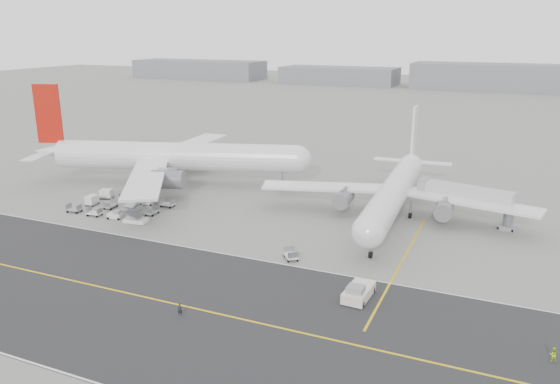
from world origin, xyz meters
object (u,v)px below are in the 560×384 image
at_px(airliner_a, 170,156).
at_px(airliner_b, 395,190).
at_px(pushback_tug, 358,292).
at_px(ground_crew_b, 553,354).
at_px(ground_crew_a, 180,309).
at_px(jet_bridge, 467,196).

height_order(airliner_a, airliner_b, airliner_a).
xyz_separation_m(airliner_a, pushback_tug, (50.97, -34.81, -5.12)).
distance_m(airliner_b, pushback_tug, 32.54).
distance_m(airliner_a, airliner_b, 48.43).
bearing_deg(ground_crew_b, airliner_b, -66.40).
relative_size(ground_crew_a, ground_crew_b, 1.00).
xyz_separation_m(airliner_b, ground_crew_b, (23.87, -37.36, -4.07)).
bearing_deg(pushback_tug, airliner_a, 148.71).
relative_size(pushback_tug, jet_bridge, 0.44).
distance_m(ground_crew_a, ground_crew_b, 39.50).
distance_m(pushback_tug, ground_crew_a, 21.44).
distance_m(airliner_a, ground_crew_a, 57.89).
xyz_separation_m(airliner_a, ground_crew_b, (72.22, -39.97, -5.21)).
bearing_deg(pushback_tug, ground_crew_b, -10.63).
relative_size(airliner_b, ground_crew_b, 31.44).
distance_m(airliner_b, ground_crew_a, 47.05).
xyz_separation_m(airliner_a, jet_bridge, (60.00, 0.11, -1.59)).
relative_size(airliner_a, pushback_tug, 7.86).
xyz_separation_m(airliner_a, airliner_b, (48.35, -2.62, -1.14)).
xyz_separation_m(pushback_tug, ground_crew_b, (21.25, -5.16, -0.09)).
bearing_deg(pushback_tug, jet_bridge, 78.53).
bearing_deg(pushback_tug, airliner_b, 97.70).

